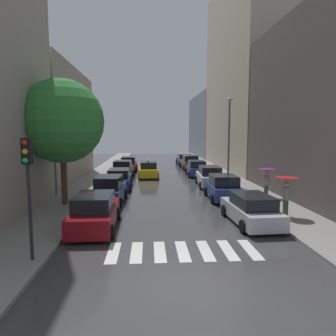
% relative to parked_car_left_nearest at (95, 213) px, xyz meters
% --- Properties ---
extents(ground_plane, '(28.00, 72.00, 0.04)m').
position_rel_parked_car_left_nearest_xyz_m(ground_plane, '(3.91, 17.95, -0.83)').
color(ground_plane, '#3B3B3E').
extents(sidewalk_left, '(3.00, 72.00, 0.15)m').
position_rel_parked_car_left_nearest_xyz_m(sidewalk_left, '(-2.59, 17.95, -0.73)').
color(sidewalk_left, gray).
rests_on(sidewalk_left, ground).
extents(sidewalk_right, '(3.00, 72.00, 0.15)m').
position_rel_parked_car_left_nearest_xyz_m(sidewalk_right, '(10.41, 17.95, -0.73)').
color(sidewalk_right, gray).
rests_on(sidewalk_right, ground).
extents(crosswalk_stripes, '(5.85, 2.20, 0.01)m').
position_rel_parked_car_left_nearest_xyz_m(crosswalk_stripes, '(3.91, -3.11, -0.80)').
color(crosswalk_stripes, silver).
rests_on(crosswalk_stripes, ground).
extents(building_left_mid, '(6.00, 15.35, 10.58)m').
position_rel_parked_car_left_nearest_xyz_m(building_left_mid, '(-7.09, 15.78, 4.48)').
color(building_left_mid, '#9E9384').
rests_on(building_left_mid, ground).
extents(building_right_mid, '(6.00, 21.33, 24.17)m').
position_rel_parked_car_left_nearest_xyz_m(building_right_mid, '(14.91, 24.98, 11.28)').
color(building_right_mid, '#B2A38C').
rests_on(building_right_mid, ground).
extents(building_right_far, '(6.00, 21.47, 11.75)m').
position_rel_parked_car_left_nearest_xyz_m(building_right_far, '(14.91, 46.67, 5.07)').
color(building_right_far, slate).
rests_on(building_right_far, ground).
extents(parked_car_left_nearest, '(2.17, 4.79, 1.73)m').
position_rel_parked_car_left_nearest_xyz_m(parked_car_left_nearest, '(0.00, 0.00, 0.00)').
color(parked_car_left_nearest, maroon).
rests_on(parked_car_left_nearest, ground).
extents(parked_car_left_second, '(2.11, 4.52, 1.81)m').
position_rel_parked_car_left_nearest_xyz_m(parked_car_left_second, '(0.00, 5.64, 0.03)').
color(parked_car_left_second, navy).
rests_on(parked_car_left_second, ground).
extents(parked_car_left_third, '(2.09, 4.65, 1.65)m').
position_rel_parked_car_left_nearest_xyz_m(parked_car_left_third, '(0.14, 11.04, -0.04)').
color(parked_car_left_third, navy).
rests_on(parked_car_left_third, ground).
extents(parked_car_left_fourth, '(2.24, 4.16, 1.79)m').
position_rel_parked_car_left_nearest_xyz_m(parked_car_left_fourth, '(-0.05, 17.28, 0.02)').
color(parked_car_left_fourth, brown).
rests_on(parked_car_left_fourth, ground).
extents(parked_car_left_fifth, '(2.02, 4.55, 1.75)m').
position_rel_parked_car_left_nearest_xyz_m(parked_car_left_fifth, '(0.18, 22.89, 0.01)').
color(parked_car_left_fifth, maroon).
rests_on(parked_car_left_fifth, ground).
extents(parked_car_right_nearest, '(2.26, 4.68, 1.54)m').
position_rel_parked_car_left_nearest_xyz_m(parked_car_right_nearest, '(7.79, 0.39, -0.08)').
color(parked_car_right_nearest, '#B2B7BF').
rests_on(parked_car_right_nearest, ground).
extents(parked_car_right_second, '(2.20, 4.19, 1.73)m').
position_rel_parked_car_left_nearest_xyz_m(parked_car_right_second, '(7.75, 6.27, -0.00)').
color(parked_car_right_second, navy).
rests_on(parked_car_right_second, ground).
extents(parked_car_right_third, '(2.27, 4.72, 1.74)m').
position_rel_parked_car_left_nearest_xyz_m(parked_car_right_third, '(7.87, 11.74, 0.00)').
color(parked_car_right_third, silver).
rests_on(parked_car_right_third, ground).
extents(parked_car_right_fourth, '(2.14, 4.48, 1.65)m').
position_rel_parked_car_left_nearest_xyz_m(parked_car_right_fourth, '(7.73, 18.29, -0.04)').
color(parked_car_right_fourth, navy).
rests_on(parked_car_right_fourth, ground).
extents(parked_car_right_fifth, '(2.26, 4.60, 1.75)m').
position_rel_parked_car_left_nearest_xyz_m(parked_car_right_fifth, '(7.83, 24.47, 0.01)').
color(parked_car_right_fifth, brown).
rests_on(parked_car_right_fifth, ground).
extents(parked_car_right_sixth, '(2.25, 4.68, 1.55)m').
position_rel_parked_car_left_nearest_xyz_m(parked_car_right_sixth, '(7.77, 30.00, -0.07)').
color(parked_car_right_sixth, navy).
rests_on(parked_car_right_sixth, ground).
extents(taxi_midroad, '(2.14, 4.58, 1.81)m').
position_rel_parked_car_left_nearest_xyz_m(taxi_midroad, '(2.55, 17.59, -0.04)').
color(taxi_midroad, yellow).
rests_on(taxi_midroad, ground).
extents(pedestrian_foreground, '(1.10, 1.10, 1.97)m').
position_rel_parked_car_left_nearest_xyz_m(pedestrian_foreground, '(10.79, 6.22, 0.82)').
color(pedestrian_foreground, '#38513D').
rests_on(pedestrian_foreground, sidewalk_right).
extents(pedestrian_by_kerb, '(1.20, 1.20, 2.09)m').
position_rel_parked_car_left_nearest_xyz_m(pedestrian_by_kerb, '(9.98, 1.27, 0.94)').
color(pedestrian_by_kerb, '#38513D').
rests_on(pedestrian_by_kerb, sidewalk_right).
extents(street_tree_left, '(5.13, 5.13, 7.74)m').
position_rel_parked_car_left_nearest_xyz_m(street_tree_left, '(-2.67, 4.78, 4.51)').
color(street_tree_left, '#513823').
rests_on(street_tree_left, sidewalk_left).
extents(traffic_light_left_corner, '(0.30, 0.42, 4.30)m').
position_rel_parked_car_left_nearest_xyz_m(traffic_light_left_corner, '(-1.54, -3.98, 2.48)').
color(traffic_light_left_corner, black).
rests_on(traffic_light_left_corner, sidewalk_left).
extents(lamp_post_right, '(0.60, 0.28, 7.38)m').
position_rel_parked_car_left_nearest_xyz_m(lamp_post_right, '(9.46, 11.60, 3.57)').
color(lamp_post_right, '#595B60').
rests_on(lamp_post_right, sidewalk_right).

